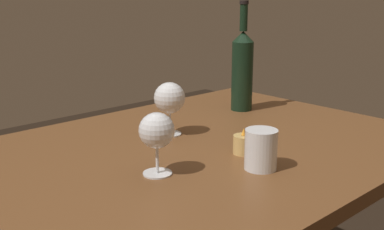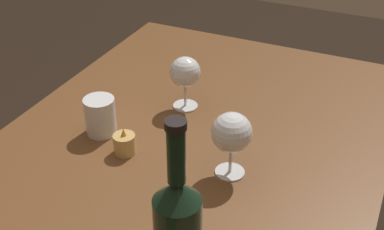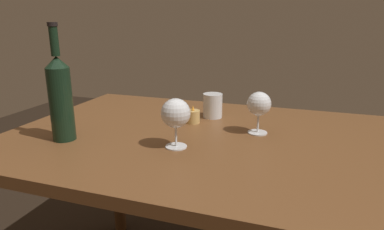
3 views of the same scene
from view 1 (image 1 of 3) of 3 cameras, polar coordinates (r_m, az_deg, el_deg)
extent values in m
cube|color=brown|center=(1.26, -0.22, -4.79)|extent=(1.30, 0.90, 0.04)
cylinder|color=#50311A|center=(2.03, 4.64, -8.16)|extent=(0.06, 0.06, 0.70)
cylinder|color=white|center=(1.09, -4.13, -6.95)|extent=(0.07, 0.07, 0.00)
cylinder|color=white|center=(1.07, -4.17, -5.22)|extent=(0.01, 0.01, 0.07)
sphere|color=white|center=(1.05, -4.23, -1.84)|extent=(0.08, 0.08, 0.08)
cylinder|color=#510A14|center=(1.05, -4.23, -1.99)|extent=(0.06, 0.06, 0.02)
cylinder|color=white|center=(1.37, -2.64, -2.25)|extent=(0.07, 0.07, 0.00)
cylinder|color=white|center=(1.36, -2.66, -0.82)|extent=(0.01, 0.01, 0.07)
sphere|color=white|center=(1.34, -2.69, 2.05)|extent=(0.09, 0.09, 0.09)
cylinder|color=#510A14|center=(1.34, -2.69, 1.91)|extent=(0.07, 0.07, 0.02)
cylinder|color=black|center=(1.63, 5.99, 4.61)|extent=(0.07, 0.07, 0.23)
cone|color=black|center=(1.61, 6.12, 9.29)|extent=(0.07, 0.07, 0.03)
cylinder|color=black|center=(1.60, 6.18, 11.46)|extent=(0.03, 0.03, 0.09)
cylinder|color=black|center=(1.60, 6.24, 13.22)|extent=(0.03, 0.03, 0.01)
cylinder|color=white|center=(1.11, 8.21, -4.08)|extent=(0.08, 0.08, 0.09)
cylinder|color=silver|center=(1.12, 8.19, -4.73)|extent=(0.07, 0.07, 0.06)
cylinder|color=#DBB266|center=(1.21, 6.14, -3.52)|extent=(0.05, 0.05, 0.05)
cylinder|color=white|center=(1.21, 6.13, -3.79)|extent=(0.04, 0.04, 0.03)
cone|color=#F99E2D|center=(1.20, 6.18, -1.99)|extent=(0.01, 0.01, 0.02)
camera|label=2|loc=(2.17, 10.54, 23.29)|focal=49.14mm
camera|label=3|loc=(1.95, -29.14, 12.34)|focal=31.55mm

